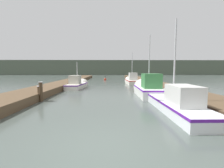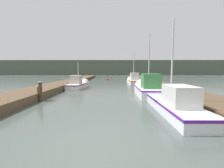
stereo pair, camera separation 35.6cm
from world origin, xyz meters
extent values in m
plane|color=#47514C|center=(0.00, 0.00, 0.00)|extent=(200.00, 200.00, 0.00)
cube|color=brown|center=(-5.56, 16.00, 0.25)|extent=(2.56, 40.00, 0.50)
cube|color=brown|center=(5.56, 16.00, 0.25)|extent=(2.56, 40.00, 0.50)
cube|color=#4C5647|center=(0.00, 60.96, 2.79)|extent=(120.00, 16.00, 5.58)
cube|color=silver|center=(3.34, 3.19, 0.25)|extent=(1.41, 5.01, 0.51)
cube|color=#571C93|center=(3.34, 3.19, 0.45)|extent=(1.44, 5.04, 0.10)
cone|color=silver|center=(3.36, 6.22, 0.25)|extent=(1.32, 1.06, 1.31)
cube|color=silver|center=(3.34, 2.56, 0.93)|extent=(1.05, 1.63, 0.85)
cylinder|color=#B2B2B7|center=(3.34, 3.56, 2.47)|extent=(0.08, 0.08, 3.93)
cube|color=silver|center=(3.23, 7.52, 0.35)|extent=(1.82, 3.81, 0.69)
cube|color=purple|center=(3.23, 7.52, 0.63)|extent=(1.85, 3.84, 0.10)
cone|color=silver|center=(3.27, 9.78, 0.35)|extent=(1.68, 0.76, 1.66)
cube|color=#387A42|center=(3.22, 7.05, 1.21)|extent=(1.25, 1.33, 1.03)
cylinder|color=#B2B2B7|center=(3.23, 7.80, 2.67)|extent=(0.08, 0.08, 3.96)
cube|color=silver|center=(-3.32, 12.24, 0.27)|extent=(1.67, 3.91, 0.54)
cube|color=#5C2098|center=(-3.32, 12.24, 0.48)|extent=(1.70, 3.95, 0.10)
cone|color=silver|center=(-3.13, 14.50, 0.27)|extent=(1.34, 0.83, 1.28)
cube|color=#B2AD9E|center=(-3.37, 11.77, 0.98)|extent=(1.13, 1.16, 0.89)
cylinder|color=#B2B2B7|center=(-3.30, 12.53, 1.67)|extent=(0.08, 0.08, 2.27)
cube|color=silver|center=(3.37, 16.94, 0.29)|extent=(1.53, 3.67, 0.59)
cube|color=red|center=(3.37, 16.94, 0.53)|extent=(1.56, 3.70, 0.10)
cone|color=silver|center=(3.31, 19.20, 0.29)|extent=(1.38, 0.92, 1.36)
cube|color=silver|center=(3.39, 16.49, 1.09)|extent=(1.07, 1.07, 1.01)
cylinder|color=#B2B2B7|center=(3.36, 17.21, 2.47)|extent=(0.08, 0.08, 3.76)
cylinder|color=#473523|center=(-4.28, 5.87, 0.47)|extent=(0.31, 0.31, 0.95)
cylinder|color=silver|center=(-4.28, 5.87, 0.97)|extent=(0.36, 0.36, 0.04)
cylinder|color=#473523|center=(4.53, 11.63, 0.69)|extent=(0.27, 0.27, 1.37)
cylinder|color=silver|center=(4.53, 11.63, 1.39)|extent=(0.31, 0.31, 0.04)
cylinder|color=#473523|center=(-4.17, 5.75, 0.61)|extent=(0.22, 0.22, 1.22)
cylinder|color=silver|center=(-4.17, 5.75, 1.24)|extent=(0.25, 0.25, 0.04)
sphere|color=red|center=(-0.59, 24.86, 0.13)|extent=(0.47, 0.47, 0.47)
cylinder|color=black|center=(-0.59, 24.86, 0.62)|extent=(0.06, 0.06, 0.50)
camera|label=1|loc=(0.15, -3.72, 2.03)|focal=24.00mm
camera|label=2|loc=(0.50, -3.72, 2.03)|focal=24.00mm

